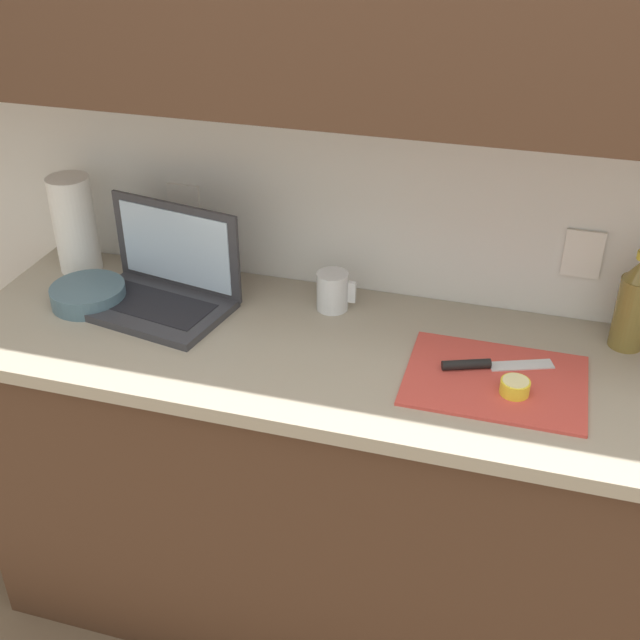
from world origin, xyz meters
name	(u,v)px	position (x,y,z in m)	size (l,w,h in m)	color
ground_plane	(450,632)	(0.00, 0.00, 0.00)	(12.00, 12.00, 0.00)	brown
wall_back	(530,45)	(0.00, 0.23, 1.56)	(5.20, 0.38, 2.60)	white
counter_unit	(475,515)	(0.02, 0.00, 0.46)	(2.54, 0.60, 0.90)	#472D1E
laptop	(163,283)	(-0.82, 0.08, 0.96)	(0.40, 0.30, 0.25)	#333338
cutting_board	(495,380)	(0.03, -0.03, 0.90)	(0.39, 0.29, 0.01)	#D1473D
knife	(479,365)	(-0.01, 0.00, 0.91)	(0.25, 0.12, 0.02)	silver
lemon_half_cut	(515,387)	(0.07, -0.07, 0.92)	(0.06, 0.06, 0.03)	yellow
bottle_oil_tall	(634,304)	(0.31, 0.20, 1.01)	(0.08, 0.08, 0.25)	olive
measuring_cup	(333,291)	(-0.40, 0.18, 0.95)	(0.10, 0.08, 0.10)	silver
bowl_white	(88,295)	(-1.01, 0.03, 0.92)	(0.19, 0.19, 0.05)	slate
paper_towel_roll	(75,224)	(-1.13, 0.19, 1.03)	(0.11, 0.11, 0.27)	white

